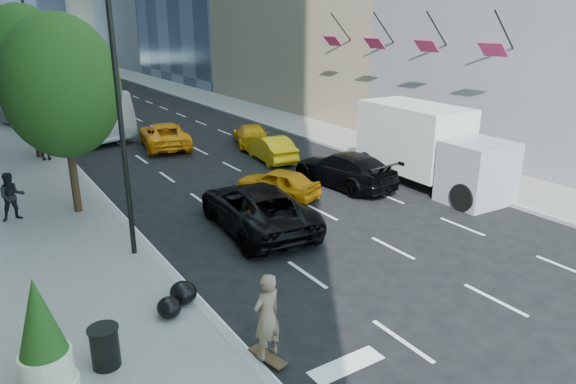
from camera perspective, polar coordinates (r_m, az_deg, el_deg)
ground at (r=17.06m, az=9.08°, el=-6.93°), size 160.00×160.00×0.00m
sidewalk_right at (r=46.69m, az=-6.37°, el=9.58°), size 4.00×120.00×0.15m
lamp_near at (r=15.96m, az=-17.97°, el=12.43°), size 2.13×0.22×10.00m
lamp_far at (r=33.64m, az=-26.46°, el=14.22°), size 2.13×0.22×10.00m
tree_near at (r=20.74m, az=-23.87°, el=10.64°), size 4.20×4.20×7.46m
tree_mid at (r=30.59m, az=-27.24°, el=12.91°), size 4.50×4.50×7.99m
tree_far at (r=43.55m, az=-29.12°, el=12.82°), size 3.90×3.90×6.92m
traffic_signal at (r=51.60m, az=-28.92°, el=12.97°), size 2.48×0.53×5.20m
facade_flags at (r=30.03m, az=12.47°, el=16.07°), size 1.85×13.30×2.05m
skateboarder at (r=11.57m, az=-2.36°, el=-14.24°), size 0.83×0.63×2.02m
black_sedan_lincoln at (r=18.64m, az=-3.53°, el=-1.71°), size 3.33×6.21×1.66m
black_sedan_mercedes at (r=23.69m, az=6.22°, el=2.57°), size 2.76×5.65×1.58m
taxi_a at (r=22.00m, az=-1.13°, el=1.00°), size 2.89×4.04×1.28m
taxi_b at (r=27.91m, az=-1.95°, el=4.90°), size 1.96×4.31×1.37m
taxi_c at (r=31.69m, az=-13.60°, el=6.17°), size 3.49×5.78×1.50m
taxi_d at (r=31.43m, az=-4.12°, el=6.35°), size 3.30×4.85×1.30m
city_bus at (r=37.67m, az=-23.96°, el=8.54°), size 6.83×12.75×3.48m
box_truck at (r=24.25m, az=15.36°, el=4.91°), size 3.03×7.61×3.59m
pedestrian_a at (r=21.58m, az=-28.34°, el=-0.44°), size 0.91×0.72×1.84m
pedestrian_b at (r=30.20m, az=-25.42°, el=4.87°), size 1.15×0.81×1.81m
trash_can at (r=12.15m, az=-19.66°, el=-15.99°), size 0.60×0.60×0.90m
planter_shrub at (r=11.62m, az=-25.68°, el=-14.30°), size 1.03×1.03×2.47m
garbage_bags at (r=13.85m, az=-12.16°, el=-11.49°), size 1.21×1.17×0.60m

